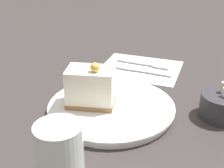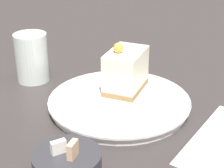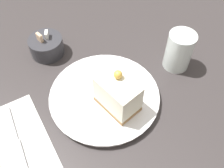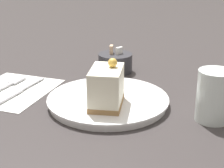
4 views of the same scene
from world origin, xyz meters
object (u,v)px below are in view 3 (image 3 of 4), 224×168
Objects in this scene: cake_slice at (118,94)px; sugar_bowl at (47,46)px; plate at (104,96)px; drinking_glass at (179,51)px; knife at (18,147)px.

sugar_bowl is (-0.08, 0.25, -0.03)m from cake_slice.
drinking_glass is at bearing 3.21° from plate.
plate is 1.41× the size of knife.
plate is 0.22m from drinking_glass.
sugar_bowl is at bearing 145.17° from drinking_glass.
knife is at bearing 163.14° from cake_slice.
sugar_bowl is 0.89× the size of drinking_glass.
drinking_glass reaches higher than knife.
drinking_glass reaches higher than sugar_bowl.
plate is 2.55× the size of drinking_glass.
cake_slice is 0.24m from knife.
sugar_bowl reaches higher than plate.
sugar_bowl is at bearing 60.04° from knife.
cake_slice reaches higher than knife.
plate is 2.86× the size of sugar_bowl.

